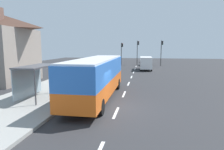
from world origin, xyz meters
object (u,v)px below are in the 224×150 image
traffic_light_far_side (122,50)px  bus_shelter (34,73)px  white_van (146,62)px  recycling_bin_red (75,85)px  recycling_bin_blue (69,88)px  traffic_light_near_side (162,49)px  recycling_bin_green (72,87)px  sedan_far (146,62)px  sedan_near (146,60)px  bus (97,76)px  traffic_light_median (138,49)px

traffic_light_far_side → bus_shelter: traffic_light_far_side is taller
white_van → recycling_bin_red: bearing=-108.7°
recycling_bin_blue → traffic_light_near_side: (9.70, 28.32, 2.91)m
recycling_bin_green → recycling_bin_red: size_ratio=1.00×
recycling_bin_green → sedan_far: bearing=77.4°
traffic_light_near_side → bus_shelter: traffic_light_near_side is taller
sedan_near → traffic_light_far_side: bearing=-123.9°
traffic_light_far_side → bus: bearing=-87.3°
white_van → traffic_light_near_side: 8.91m
traffic_light_near_side → traffic_light_far_side: (-8.59, 0.80, -0.28)m
sedan_far → sedan_near: bearing=90.0°
recycling_bin_red → bus_shelter: bus_shelter is taller
bus → sedan_near: bus is taller
traffic_light_far_side → bus_shelter: (-3.31, -30.59, -1.19)m
white_van → traffic_light_near_side: size_ratio=0.97×
bus → traffic_light_median: traffic_light_median is taller
sedan_far → traffic_light_median: size_ratio=0.83×
traffic_light_median → bus_shelter: size_ratio=1.35×
sedan_near → sedan_far: (0.01, -7.35, 0.00)m
traffic_light_far_side → bus_shelter: 30.80m
white_van → traffic_light_median: bearing=100.7°
recycling_bin_blue → traffic_light_median: traffic_light_median is taller
recycling_bin_blue → recycling_bin_red: 1.40m
white_van → sedan_near: size_ratio=1.17×
bus → recycling_bin_red: bus is taller
traffic_light_near_side → traffic_light_median: bearing=162.6°
recycling_bin_green → recycling_bin_red: same height
bus → sedan_far: size_ratio=2.46×
sedan_near → recycling_bin_blue: 37.70m
bus → recycling_bin_green: size_ratio=11.60×
bus → white_van: bearing=79.3°
recycling_bin_red → white_van: bearing=71.3°
bus → sedan_far: 30.46m
sedan_far → recycling_bin_green: (-6.50, -29.08, -0.14)m
recycling_bin_green → sedan_near: bearing=79.9°
recycling_bin_green → traffic_light_median: (4.59, 29.22, 2.92)m
white_van → bus: bearing=-100.7°
white_van → sedan_far: (0.10, 9.44, -0.55)m
recycling_bin_green → traffic_light_near_side: size_ratio=0.18×
white_van → bus_shelter: size_ratio=1.31×
recycling_bin_red → traffic_light_median: traffic_light_median is taller
white_van → sedan_far: size_ratio=1.17×
recycling_bin_blue → bus_shelter: size_ratio=0.24×
sedan_far → traffic_light_near_side: size_ratio=0.83×
white_van → recycling_bin_blue: bearing=-107.5°
recycling_bin_green → traffic_light_near_side: traffic_light_near_side is taller
traffic_light_near_side → traffic_light_median: (-5.10, 1.60, 0.01)m
recycling_bin_red → traffic_light_far_side: (1.10, 27.72, 2.64)m
sedan_near → recycling_bin_green: size_ratio=4.71×
bus → sedan_near: (4.01, 37.53, -1.05)m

